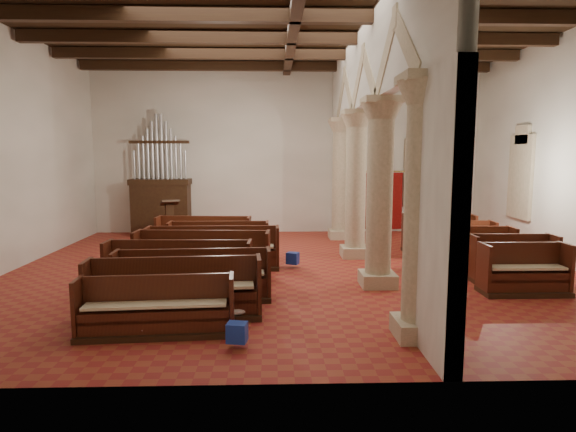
# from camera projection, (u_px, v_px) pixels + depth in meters

# --- Properties ---
(floor) EXTENTS (14.00, 14.00, 0.00)m
(floor) POSITION_uv_depth(u_px,v_px,m) (293.00, 270.00, 12.02)
(floor) COLOR maroon
(floor) RESTS_ON ground
(ceiling) EXTENTS (14.00, 14.00, 0.00)m
(ceiling) POSITION_uv_depth(u_px,v_px,m) (293.00, 20.00, 11.25)
(ceiling) COLOR black
(ceiling) RESTS_ON wall_back
(wall_back) EXTENTS (14.00, 0.02, 6.00)m
(wall_back) POSITION_uv_depth(u_px,v_px,m) (286.00, 151.00, 17.59)
(wall_back) COLOR white
(wall_back) RESTS_ON floor
(wall_front) EXTENTS (14.00, 0.02, 6.00)m
(wall_front) POSITION_uv_depth(u_px,v_px,m) (314.00, 144.00, 5.69)
(wall_front) COLOR white
(wall_front) RESTS_ON floor
(wall_right) EXTENTS (0.02, 12.00, 6.00)m
(wall_right) POSITION_uv_depth(u_px,v_px,m) (576.00, 149.00, 11.85)
(wall_right) COLOR white
(wall_right) RESTS_ON floor
(ceiling_beams) EXTENTS (13.80, 11.80, 0.30)m
(ceiling_beams) POSITION_uv_depth(u_px,v_px,m) (293.00, 28.00, 11.28)
(ceiling_beams) COLOR #301F0F
(ceiling_beams) RESTS_ON wall_back
(arcade) EXTENTS (0.90, 11.90, 6.00)m
(arcade) POSITION_uv_depth(u_px,v_px,m) (367.00, 126.00, 11.62)
(arcade) COLOR beige
(arcade) RESTS_ON floor
(window_right_b) EXTENTS (0.03, 1.00, 2.20)m
(window_right_b) POSITION_uv_depth(u_px,v_px,m) (522.00, 177.00, 14.43)
(window_right_b) COLOR #317050
(window_right_b) RESTS_ON wall_right
(window_back) EXTENTS (1.00, 0.03, 2.20)m
(window_back) POSITION_uv_depth(u_px,v_px,m) (421.00, 173.00, 17.82)
(window_back) COLOR #317050
(window_back) RESTS_ON wall_back
(pipe_organ) EXTENTS (2.10, 0.85, 4.40)m
(pipe_organ) POSITION_uv_depth(u_px,v_px,m) (161.00, 197.00, 17.16)
(pipe_organ) COLOR #301F0F
(pipe_organ) RESTS_ON floor
(lectern) EXTENTS (0.70, 0.74, 1.42)m
(lectern) POSITION_uv_depth(u_px,v_px,m) (170.00, 224.00, 15.80)
(lectern) COLOR #3C2613
(lectern) RESTS_ON floor
(dossal_curtain) EXTENTS (1.80, 0.07, 2.17)m
(dossal_curtain) POSITION_uv_depth(u_px,v_px,m) (381.00, 201.00, 17.85)
(dossal_curtain) COLOR maroon
(dossal_curtain) RESTS_ON floor
(processional_banner) EXTENTS (0.60, 0.76, 2.62)m
(processional_banner) POSITION_uv_depth(u_px,v_px,m) (458.00, 215.00, 16.25)
(processional_banner) COLOR #301F0F
(processional_banner) RESTS_ON floor
(hymnal_box_a) EXTENTS (0.33, 0.28, 0.29)m
(hymnal_box_a) POSITION_uv_depth(u_px,v_px,m) (237.00, 332.00, 7.16)
(hymnal_box_a) COLOR #151F95
(hymnal_box_a) RESTS_ON floor
(hymnal_box_b) EXTENTS (0.40, 0.37, 0.32)m
(hymnal_box_b) POSITION_uv_depth(u_px,v_px,m) (250.00, 295.00, 8.99)
(hymnal_box_b) COLOR navy
(hymnal_box_b) RESTS_ON floor
(hymnal_box_c) EXTENTS (0.36, 0.33, 0.29)m
(hymnal_box_c) POSITION_uv_depth(u_px,v_px,m) (293.00, 258.00, 12.25)
(hymnal_box_c) COLOR #162A9A
(hymnal_box_c) RESTS_ON floor
(tube_heater_a) EXTENTS (1.00, 0.50, 0.10)m
(tube_heater_a) POSITION_uv_depth(u_px,v_px,m) (219.00, 315.00, 8.21)
(tube_heater_a) COLOR silver
(tube_heater_a) RESTS_ON floor
(tube_heater_b) EXTENTS (1.06, 0.32, 0.11)m
(tube_heater_b) POSITION_uv_depth(u_px,v_px,m) (112.00, 327.00, 7.60)
(tube_heater_b) COLOR white
(tube_heater_b) RESTS_ON floor
(nave_pew_0) EXTENTS (2.51, 0.80, 0.95)m
(nave_pew_0) POSITION_uv_depth(u_px,v_px,m) (157.00, 316.00, 7.69)
(nave_pew_0) COLOR #301F0F
(nave_pew_0) RESTS_ON floor
(nave_pew_1) EXTENTS (3.08, 0.92, 1.07)m
(nave_pew_1) POSITION_uv_depth(u_px,v_px,m) (175.00, 299.00, 8.47)
(nave_pew_1) COLOR #301F0F
(nave_pew_1) RESTS_ON floor
(nave_pew_2) EXTENTS (3.08, 0.85, 1.02)m
(nave_pew_2) POSITION_uv_depth(u_px,v_px,m) (193.00, 284.00, 9.48)
(nave_pew_2) COLOR #301F0F
(nave_pew_2) RESTS_ON floor
(nave_pew_3) EXTENTS (3.09, 0.82, 1.07)m
(nave_pew_3) POSITION_uv_depth(u_px,v_px,m) (179.00, 274.00, 10.17)
(nave_pew_3) COLOR #301F0F
(nave_pew_3) RESTS_ON floor
(nave_pew_4) EXTENTS (3.13, 0.92, 1.13)m
(nave_pew_4) POSITION_uv_depth(u_px,v_px,m) (203.00, 264.00, 11.09)
(nave_pew_4) COLOR #301F0F
(nave_pew_4) RESTS_ON floor
(nave_pew_5) EXTENTS (3.32, 0.74, 1.07)m
(nave_pew_5) POSITION_uv_depth(u_px,v_px,m) (213.00, 255.00, 12.12)
(nave_pew_5) COLOR #301F0F
(nave_pew_5) RESTS_ON floor
(nave_pew_6) EXTENTS (2.74, 0.69, 1.04)m
(nave_pew_6) POSITION_uv_depth(u_px,v_px,m) (219.00, 247.00, 13.23)
(nave_pew_6) COLOR #301F0F
(nave_pew_6) RESTS_ON floor
(nave_pew_7) EXTENTS (2.77, 0.89, 1.08)m
(nave_pew_7) POSITION_uv_depth(u_px,v_px,m) (204.00, 241.00, 14.03)
(nave_pew_7) COLOR #301F0F
(nave_pew_7) RESTS_ON floor
(aisle_pew_0) EXTENTS (1.77, 0.71, 1.06)m
(aisle_pew_0) POSITION_uv_depth(u_px,v_px,m) (524.00, 277.00, 9.94)
(aisle_pew_0) COLOR #301F0F
(aisle_pew_0) RESTS_ON floor
(aisle_pew_1) EXTENTS (1.92, 0.77, 1.07)m
(aisle_pew_1) POSITION_uv_depth(u_px,v_px,m) (512.00, 266.00, 10.94)
(aisle_pew_1) COLOR #301F0F
(aisle_pew_1) RESTS_ON floor
(aisle_pew_2) EXTENTS (1.89, 0.85, 1.09)m
(aisle_pew_2) POSITION_uv_depth(u_px,v_px,m) (475.00, 255.00, 11.99)
(aisle_pew_2) COLOR #301F0F
(aisle_pew_2) RESTS_ON floor
(aisle_pew_3) EXTENTS (2.06, 0.77, 1.03)m
(aisle_pew_3) POSITION_uv_depth(u_px,v_px,m) (457.00, 246.00, 13.41)
(aisle_pew_3) COLOR #301F0F
(aisle_pew_3) RESTS_ON floor
(aisle_pew_4) EXTENTS (2.08, 0.85, 1.13)m
(aisle_pew_4) POSITION_uv_depth(u_px,v_px,m) (438.00, 240.00, 14.13)
(aisle_pew_4) COLOR #301F0F
(aisle_pew_4) RESTS_ON floor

